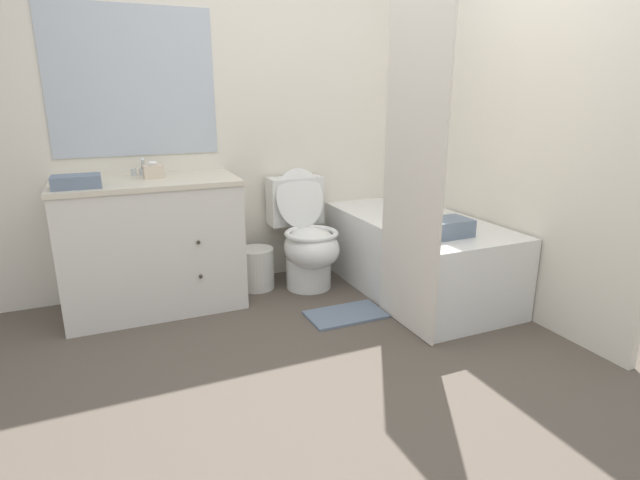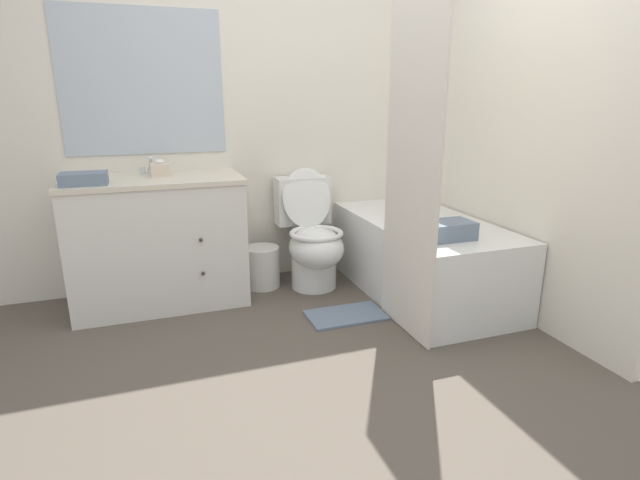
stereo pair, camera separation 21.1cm
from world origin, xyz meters
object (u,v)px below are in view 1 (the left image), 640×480
bathtub (416,254)px  hand_towel_folded (76,182)px  wastebasket (256,268)px  toilet (307,240)px  bath_towel_folded (442,228)px  bath_mat (346,314)px  vanity_cabinet (152,244)px  tissue_box (153,171)px  sink_faucet (143,170)px

bathtub → hand_towel_folded: size_ratio=5.65×
bathtub → wastebasket: bearing=154.3°
toilet → bath_towel_folded: 1.03m
bathtub → bath_mat: size_ratio=3.02×
vanity_cabinet → tissue_box: 0.47m
vanity_cabinet → bathtub: 1.80m
bath_mat → bathtub: bearing=16.7°
toilet → wastebasket: bearing=164.7°
toilet → bath_towel_folded: bearing=-57.1°
bathtub → bath_towel_folded: 0.56m
vanity_cabinet → wastebasket: size_ratio=3.70×
bath_mat → tissue_box: bearing=146.0°
toilet → wastebasket: 0.42m
sink_faucet → bath_mat: size_ratio=0.29×
tissue_box → hand_towel_folded: (-0.44, -0.19, -0.01)m
bath_towel_folded → bath_mat: bearing=154.4°
wastebasket → tissue_box: 0.99m
sink_faucet → tissue_box: 0.15m
sink_faucet → bathtub: (1.73, -0.63, -0.62)m
bath_mat → hand_towel_folded: bearing=161.1°
bathtub → bath_towel_folded: bearing=-106.6°
vanity_cabinet → hand_towel_folded: 0.61m
toilet → bathtub: (0.68, -0.40, -0.08)m
bath_towel_folded → vanity_cabinet: bearing=150.8°
vanity_cabinet → sink_faucet: size_ratio=7.82×
tissue_box → bath_towel_folded: (1.55, -0.94, -0.31)m
hand_towel_folded → vanity_cabinet: bearing=20.6°
toilet → bath_mat: toilet is taller
tissue_box → toilet: bearing=-5.7°
vanity_cabinet → wastebasket: bearing=3.6°
hand_towel_folded → toilet: bearing=3.6°
sink_faucet → tissue_box: size_ratio=1.19×
toilet → hand_towel_folded: bearing=-176.4°
bathtub → hand_towel_folded: (-2.12, 0.31, 0.62)m
sink_faucet → hand_towel_folded: 0.50m
wastebasket → toilet: bearing=-15.3°
bathtub → tissue_box: bearing=163.5°
bathtub → vanity_cabinet: bearing=165.4°
toilet → wastebasket: toilet is taller
bath_towel_folded → bath_mat: size_ratio=0.71×
hand_towel_folded → bath_towel_folded: 2.14m
tissue_box → hand_towel_folded: 0.48m
sink_faucet → bathtub: 1.95m
bath_towel_folded → bath_mat: 0.82m
bathtub → wastebasket: bathtub is taller
wastebasket → bathtub: bearing=-25.7°
hand_towel_folded → bath_towel_folded: hand_towel_folded is taller
tissue_box → vanity_cabinet: bearing=-138.8°
bath_towel_folded → hand_towel_folded: bearing=159.3°
wastebasket → hand_towel_folded: 1.33m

